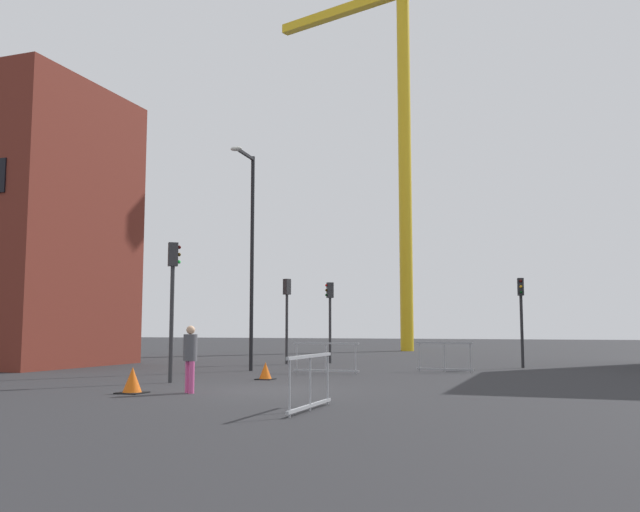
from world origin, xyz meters
name	(u,v)px	position (x,y,z in m)	size (l,w,h in m)	color
ground	(270,390)	(0.00, 0.00, 0.00)	(160.00, 160.00, 0.00)	#28282B
brick_building	(15,227)	(-15.08, 6.88, 5.92)	(8.14, 7.42, 11.83)	maroon
construction_crane	(400,109)	(-3.19, 30.15, 17.11)	(16.66, 5.96, 26.38)	gold
streetlamp_tall	(250,243)	(-3.80, 6.77, 4.75)	(0.44, 1.87, 8.13)	black
traffic_light_near	(330,308)	(-2.76, 13.10, 2.46)	(0.38, 0.36, 3.64)	#2D2D30
traffic_light_island	(521,307)	(5.64, 12.20, 2.43)	(0.27, 0.38, 3.58)	#232326
traffic_light_corner	(287,306)	(-4.35, 11.83, 2.54)	(0.32, 0.39, 3.76)	#2D2D30
traffic_light_verge	(173,288)	(-3.69, 1.24, 2.76)	(0.38, 0.36, 4.12)	#2D2D30
pedestrian_walking	(190,354)	(-1.53, -1.39, 0.96)	(0.34, 0.34, 1.65)	#D14C8C
safety_barrier_rear	(310,381)	(2.49, -3.75, 0.56)	(0.08, 2.40, 1.08)	#9EA0A5
safety_barrier_right_run	(326,357)	(-0.71, 6.54, 0.56)	(2.42, 0.08, 1.08)	#9EA0A5
safety_barrier_left_run	(444,356)	(3.11, 8.64, 0.56)	(2.07, 0.19, 1.08)	gray
traffic_cone_by_barrier	(265,372)	(-1.56, 3.25, 0.24)	(0.53, 0.53, 0.53)	black
traffic_cone_striped	(132,381)	(-2.84, -1.88, 0.30)	(0.63, 0.63, 0.64)	black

